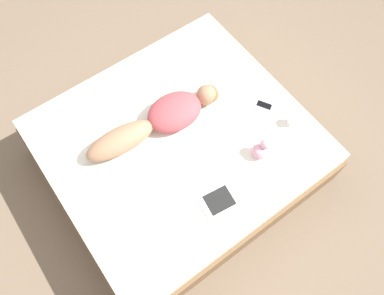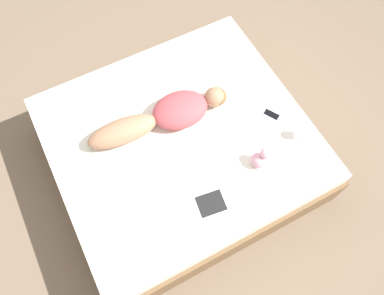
# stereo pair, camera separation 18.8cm
# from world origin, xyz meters

# --- Properties ---
(ground_plane) EXTENTS (12.00, 12.00, 0.00)m
(ground_plane) POSITION_xyz_m (0.00, 0.00, 0.00)
(ground_plane) COLOR #7A6651
(bed) EXTENTS (1.98, 2.16, 0.56)m
(bed) POSITION_xyz_m (0.00, 0.00, 0.28)
(bed) COLOR brown
(bed) RESTS_ON ground_plane
(person) EXTENTS (0.39, 1.24, 0.19)m
(person) POSITION_xyz_m (-0.18, -0.05, 0.65)
(person) COLOR #A37556
(person) RESTS_ON bed
(open_magazine) EXTENTS (0.57, 0.37, 0.01)m
(open_magazine) POSITION_xyz_m (0.51, -0.04, 0.56)
(open_magazine) COLOR white
(open_magazine) RESTS_ON bed
(coffee_mug) EXTENTS (0.12, 0.08, 0.09)m
(coffee_mug) POSITION_xyz_m (0.46, 0.86, 0.61)
(coffee_mug) COLOR white
(coffee_mug) RESTS_ON bed
(cell_phone) EXTENTS (0.17, 0.14, 0.01)m
(cell_phone) POSITION_xyz_m (0.19, 0.79, 0.56)
(cell_phone) COLOR silver
(cell_phone) RESTS_ON bed
(plush_toy) EXTENTS (0.13, 0.15, 0.18)m
(plush_toy) POSITION_xyz_m (0.51, 0.45, 0.63)
(plush_toy) COLOR #DB9EB2
(plush_toy) RESTS_ON bed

